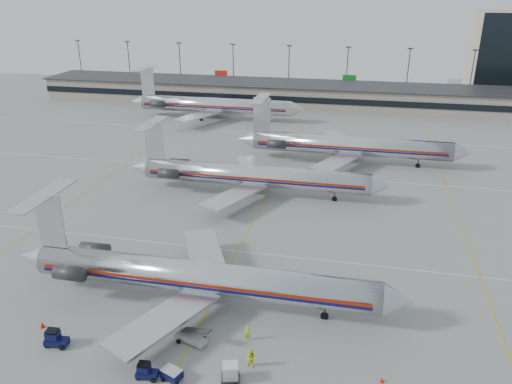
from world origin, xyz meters
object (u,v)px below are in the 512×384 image
(jet_foreground, at_px, (194,276))
(jet_second_row, at_px, (250,175))
(tug_center, at_px, (146,371))
(belt_loader, at_px, (192,337))
(uld_container, at_px, (230,372))

(jet_foreground, xyz_separation_m, jet_second_row, (-1.05, 31.36, -0.02))
(jet_second_row, relative_size, tug_center, 21.61)
(tug_center, xyz_separation_m, belt_loader, (2.41, 5.46, -0.18))
(jet_second_row, xyz_separation_m, tug_center, (0.43, -43.23, -2.61))
(jet_foreground, xyz_separation_m, belt_loader, (1.79, -6.42, -2.81))
(jet_foreground, relative_size, tug_center, 21.73)
(jet_foreground, height_order, belt_loader, jet_foreground)
(jet_second_row, bearing_deg, uld_container, -79.43)
(tug_center, height_order, uld_container, uld_container)
(jet_second_row, height_order, uld_container, jet_second_row)
(jet_foreground, height_order, uld_container, jet_foreground)
(tug_center, relative_size, uld_container, 1.07)
(jet_foreground, distance_m, uld_container, 12.78)
(jet_second_row, distance_m, belt_loader, 37.99)
(jet_foreground, height_order, tug_center, jet_foreground)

